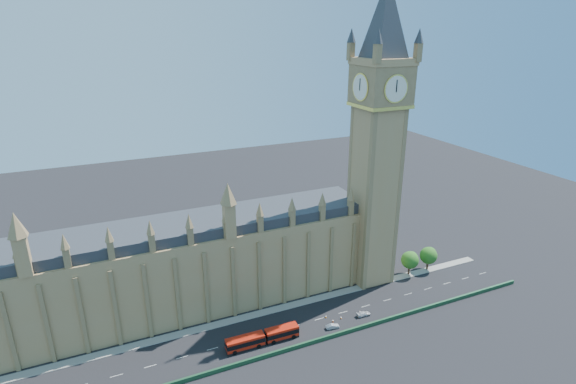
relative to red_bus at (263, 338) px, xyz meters
name	(u,v)px	position (x,y,z in m)	size (l,w,h in m)	color
ground	(282,329)	(7.02, 3.37, -1.81)	(400.00, 400.00, 0.00)	black
palace_westminster	(173,268)	(-17.98, 25.37, 12.05)	(120.00, 20.00, 28.00)	#A5804F
elizabeth_tower	(379,118)	(45.02, 17.37, 52.75)	(20.59, 20.59, 105.00)	#A5804F
bridge_parapet	(295,347)	(7.02, -5.63, -1.21)	(160.00, 0.60, 1.20)	#1E4C2D
kerb_north	(269,311)	(7.02, 12.87, -1.73)	(160.00, 3.00, 0.16)	gray
tree_east_near	(410,259)	(59.25, 13.46, 3.83)	(6.00, 6.00, 8.50)	#382619
tree_east_far	(429,255)	(67.25, 13.46, 3.83)	(6.00, 6.00, 8.50)	#382619
red_bus	(263,338)	(0.00, 0.00, 0.00)	(20.29, 3.63, 3.44)	red
car_grey	(286,333)	(7.22, 0.59, -1.05)	(1.79, 4.46, 1.52)	#3F4347
car_silver	(333,326)	(20.39, -1.98, -1.18)	(1.34, 3.85, 1.27)	#B2B4BA
car_white	(364,314)	(31.65, -0.56, -1.18)	(1.77, 4.35, 1.26)	silver
cone_a	(326,317)	(21.02, 3.12, -1.46)	(0.59, 0.59, 0.72)	black
cone_b	(333,321)	(21.88, 0.46, -1.42)	(0.63, 0.63, 0.80)	black
cone_c	(341,318)	(24.86, 0.86, -1.45)	(0.52, 0.52, 0.73)	black
cone_d	(360,312)	(31.47, 1.08, -1.46)	(0.48, 0.48, 0.72)	black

